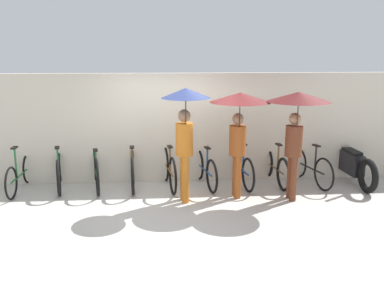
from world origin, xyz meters
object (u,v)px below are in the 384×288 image
at_px(pedestrian_leading, 185,117).
at_px(pedestrian_center, 239,113).
at_px(motorcycle, 351,164).
at_px(parked_bicycle_5, 205,169).
at_px(parked_bicycle_3, 133,169).
at_px(parked_bicycle_6, 240,168).
at_px(parked_bicycle_1, 59,170).
at_px(parked_bicycle_2, 96,169).
at_px(parked_bicycle_7, 275,167).
at_px(parked_bicycle_4, 169,169).
at_px(parked_bicycle_8, 310,167).
at_px(parked_bicycle_0, 20,174).
at_px(pedestrian_trailing, 297,113).

bearing_deg(pedestrian_leading, pedestrian_center, -179.40).
bearing_deg(motorcycle, parked_bicycle_5, 88.62).
distance_m(parked_bicycle_3, parked_bicycle_6, 2.26).
bearing_deg(parked_bicycle_5, parked_bicycle_3, 77.14).
relative_size(parked_bicycle_1, motorcycle, 0.77).
distance_m(parked_bicycle_1, parked_bicycle_3, 1.51).
bearing_deg(parked_bicycle_2, parked_bicycle_7, -100.97).
distance_m(parked_bicycle_5, pedestrian_center, 1.63).
xyz_separation_m(parked_bicycle_7, pedestrian_center, (-0.95, -0.88, 1.30)).
height_order(parked_bicycle_4, parked_bicycle_8, parked_bicycle_4).
distance_m(parked_bicycle_1, parked_bicycle_8, 5.27).
distance_m(parked_bicycle_6, parked_bicycle_7, 0.76).
relative_size(parked_bicycle_5, pedestrian_center, 0.80).
bearing_deg(parked_bicycle_7, parked_bicycle_5, 86.94).
bearing_deg(parked_bicycle_8, parked_bicycle_3, 76.29).
relative_size(parked_bicycle_7, parked_bicycle_8, 1.02).
bearing_deg(pedestrian_center, parked_bicycle_0, -12.30).
height_order(parked_bicycle_0, pedestrian_center, pedestrian_center).
bearing_deg(parked_bicycle_3, parked_bicycle_5, -95.72).
xyz_separation_m(parked_bicycle_5, pedestrian_center, (0.55, -0.81, 1.30)).
bearing_deg(pedestrian_center, motorcycle, -164.08).
bearing_deg(pedestrian_leading, parked_bicycle_7, -160.72).
relative_size(parked_bicycle_6, parked_bicycle_7, 0.98).
relative_size(parked_bicycle_8, motorcycle, 0.77).
distance_m(parked_bicycle_0, pedestrian_leading, 3.66).
relative_size(pedestrian_leading, pedestrian_trailing, 1.04).
distance_m(parked_bicycle_3, parked_bicycle_8, 3.76).
relative_size(parked_bicycle_4, pedestrian_trailing, 0.82).
bearing_deg(parked_bicycle_4, parked_bicycle_2, 78.31).
xyz_separation_m(parked_bicycle_3, pedestrian_center, (2.06, -0.86, 1.27)).
relative_size(parked_bicycle_2, parked_bicycle_4, 1.03).
xyz_separation_m(parked_bicycle_1, parked_bicycle_3, (1.51, -0.01, 0.01)).
bearing_deg(parked_bicycle_2, parked_bicycle_4, -104.60).
relative_size(parked_bicycle_3, parked_bicycle_7, 1.02).
bearing_deg(parked_bicycle_3, pedestrian_center, -116.65).
bearing_deg(parked_bicycle_1, pedestrian_trailing, -115.44).
height_order(parked_bicycle_3, parked_bicycle_8, parked_bicycle_8).
xyz_separation_m(parked_bicycle_1, parked_bicycle_8, (5.27, -0.05, -0.01)).
bearing_deg(parked_bicycle_4, pedestrian_leading, -170.90).
distance_m(parked_bicycle_4, pedestrian_trailing, 2.84).
xyz_separation_m(parked_bicycle_6, pedestrian_leading, (-1.21, -0.99, 1.25)).
xyz_separation_m(parked_bicycle_2, parked_bicycle_5, (2.26, -0.05, -0.03)).
distance_m(parked_bicycle_8, pedestrian_center, 2.29).
bearing_deg(parked_bicycle_1, parked_bicycle_5, -103.13).
bearing_deg(motorcycle, parked_bicycle_2, 87.78).
bearing_deg(parked_bicycle_0, parked_bicycle_6, -89.05).
height_order(parked_bicycle_8, pedestrian_trailing, pedestrian_trailing).
distance_m(parked_bicycle_4, pedestrian_leading, 1.57).
height_order(pedestrian_leading, motorcycle, pedestrian_leading).
bearing_deg(parked_bicycle_0, pedestrian_center, -99.87).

